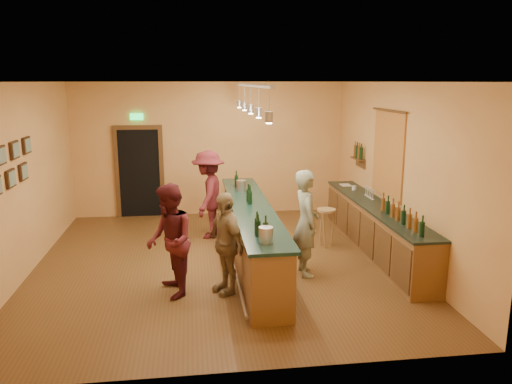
{
  "coord_description": "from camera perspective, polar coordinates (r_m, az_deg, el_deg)",
  "views": [
    {
      "loc": [
        -0.46,
        -8.54,
        3.21
      ],
      "look_at": [
        0.69,
        0.2,
        1.25
      ],
      "focal_mm": 35.0,
      "sensor_mm": 36.0,
      "label": 1
    }
  ],
  "objects": [
    {
      "name": "doorway",
      "position": [
        12.25,
        -13.18,
        2.43
      ],
      "size": [
        1.15,
        0.09,
        2.48
      ],
      "color": "black",
      "rests_on": "wall_back"
    },
    {
      "name": "wall_front",
      "position": [
        5.31,
        -2.16,
        -5.11
      ],
      "size": [
        6.5,
        0.02,
        3.2
      ],
      "primitive_type": "cube",
      "color": "#D28B4E",
      "rests_on": "floor"
    },
    {
      "name": "ceiling",
      "position": [
        8.55,
        -4.49,
        12.45
      ],
      "size": [
        6.5,
        7.0,
        0.02
      ],
      "primitive_type": "cube",
      "color": "silver",
      "rests_on": "wall_back"
    },
    {
      "name": "wall_back",
      "position": [
        12.15,
        -5.26,
        4.89
      ],
      "size": [
        6.5,
        0.02,
        3.2
      ],
      "primitive_type": "cube",
      "color": "#D28B4E",
      "rests_on": "floor"
    },
    {
      "name": "bar_stool",
      "position": [
        9.89,
        8.03,
        -2.74
      ],
      "size": [
        0.37,
        0.37,
        0.76
      ],
      "rotation": [
        0.0,
        0.0,
        0.28
      ],
      "color": "#A37C49",
      "rests_on": "floor"
    },
    {
      "name": "customer_b",
      "position": [
        7.67,
        -3.52,
        -5.83
      ],
      "size": [
        0.75,
        1.01,
        1.59
      ],
      "primitive_type": "imported",
      "rotation": [
        0.0,
        0.0,
        -1.13
      ],
      "color": "#997A51",
      "rests_on": "floor"
    },
    {
      "name": "bartender",
      "position": [
        8.38,
        5.72,
        -3.52
      ],
      "size": [
        0.45,
        0.67,
        1.8
      ],
      "primitive_type": "imported",
      "rotation": [
        0.0,
        0.0,
        1.6
      ],
      "color": "gray",
      "rests_on": "floor"
    },
    {
      "name": "wall_right",
      "position": [
        9.45,
        15.79,
        2.26
      ],
      "size": [
        0.02,
        7.0,
        3.2
      ],
      "primitive_type": "cube",
      "color": "#D28B4E",
      "rests_on": "floor"
    },
    {
      "name": "pendant_track",
      "position": [
        8.6,
        -0.6,
        11.04
      ],
      "size": [
        0.11,
        4.6,
        0.5
      ],
      "color": "silver",
      "rests_on": "ceiling"
    },
    {
      "name": "tapestry",
      "position": [
        9.76,
        14.85,
        4.13
      ],
      "size": [
        0.03,
        1.4,
        1.6
      ],
      "primitive_type": "cube",
      "color": "#A63221",
      "rests_on": "wall_right"
    },
    {
      "name": "bottle_shelf",
      "position": [
        11.16,
        11.63,
        4.34
      ],
      "size": [
        0.17,
        0.55,
        0.54
      ],
      "color": "#542C19",
      "rests_on": "wall_right"
    },
    {
      "name": "picture_grid",
      "position": [
        8.35,
        -26.62,
        2.54
      ],
      "size": [
        0.06,
        2.2,
        0.7
      ],
      "primitive_type": null,
      "color": "#382111",
      "rests_on": "wall_left"
    },
    {
      "name": "customer_a",
      "position": [
        7.62,
        -9.84,
        -5.54
      ],
      "size": [
        0.81,
        0.96,
        1.73
      ],
      "primitive_type": "imported",
      "rotation": [
        0.0,
        0.0,
        -1.37
      ],
      "color": "#59191E",
      "rests_on": "floor"
    },
    {
      "name": "wall_left",
      "position": [
        9.12,
        -25.15,
        1.19
      ],
      "size": [
        0.02,
        7.0,
        3.2
      ],
      "primitive_type": "cube",
      "color": "#D28B4E",
      "rests_on": "floor"
    },
    {
      "name": "floor",
      "position": [
        9.13,
        -4.15,
        -8.06
      ],
      "size": [
        7.0,
        7.0,
        0.0
      ],
      "primitive_type": "plane",
      "color": "brown",
      "rests_on": "ground"
    },
    {
      "name": "tasting_bar",
      "position": [
        8.98,
        -0.58,
        -4.29
      ],
      "size": [
        0.73,
        5.1,
        1.38
      ],
      "color": "brown",
      "rests_on": "floor"
    },
    {
      "name": "customer_c",
      "position": [
        10.39,
        -5.46,
        -0.27
      ],
      "size": [
        0.94,
        1.31,
        1.83
      ],
      "primitive_type": "imported",
      "rotation": [
        0.0,
        0.0,
        -1.81
      ],
      "color": "#59191E",
      "rests_on": "floor"
    },
    {
      "name": "back_counter",
      "position": [
        9.75,
        13.47,
        -4.01
      ],
      "size": [
        0.6,
        4.55,
        1.27
      ],
      "color": "brown",
      "rests_on": "floor"
    }
  ]
}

